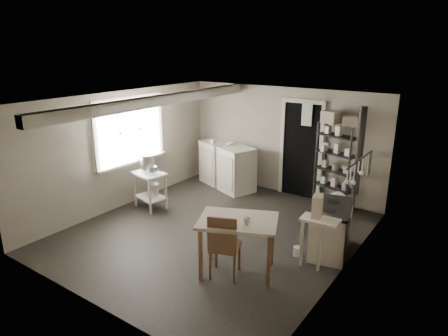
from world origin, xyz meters
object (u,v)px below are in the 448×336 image
Objects in this scene: prep_table at (150,189)px; flour_sack at (338,204)px; base_cabinets at (227,167)px; stove at (331,226)px; stockpot at (147,162)px; work_table at (238,248)px; chair at (225,244)px; shelf_rack at (336,163)px.

prep_table is 1.55× the size of flour_sack.
base_cabinets is 3.44m from stove.
prep_table is 2.56× the size of stockpot.
flour_sack is at bearing 17.28° from base_cabinets.
stove is 0.91× the size of work_table.
base_cabinets is 1.55× the size of chair.
stockpot reaches higher than stove.
base_cabinets is 1.53× the size of stove.
stove is at bearing -53.91° from shelf_rack.
stockpot reaches higher than prep_table.
prep_table is at bearing 173.48° from stove.
stockpot is at bearing -151.77° from flour_sack.
prep_table is 3.60m from stove.
base_cabinets is 3.63m from work_table.
stockpot is 0.27× the size of work_table.
stove is 2.07× the size of flour_sack.
stove is (0.59, -1.72, -0.51)m from shelf_rack.
flour_sack is (0.20, -0.28, -0.71)m from shelf_rack.
flour_sack is (3.26, 1.75, -0.70)m from stockpot.
shelf_rack reaches higher than base_cabinets.
flour_sack is at bearing 80.15° from work_table.
work_table is (2.19, -2.90, -0.08)m from base_cabinets.
chair is (2.09, -3.08, 0.02)m from base_cabinets.
work_table reaches higher than prep_table.
work_table is at bearing -78.11° from shelf_rack.
shelf_rack reaches higher than chair.
base_cabinets reaches higher than stove.
base_cabinets is at bearing 177.09° from flour_sack.
shelf_rack is 3.28m from chair.
stockpot is 2.97m from chair.
shelf_rack is (3.06, 2.03, 0.01)m from stockpot.
stove reaches higher than work_table.
chair reaches higher than work_table.
base_cabinets reaches higher than work_table.
base_cabinets is 2.52m from shelf_rack.
shelf_rack is 1.89m from stove.
chair is at bearing -23.91° from stockpot.
base_cabinets is (0.53, 1.92, 0.06)m from prep_table.
shelf_rack is at bearing 34.58° from prep_table.
shelf_rack is at bearing 61.63° from chair.
prep_table is 0.43× the size of shelf_rack.
shelf_rack reaches higher than stove.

